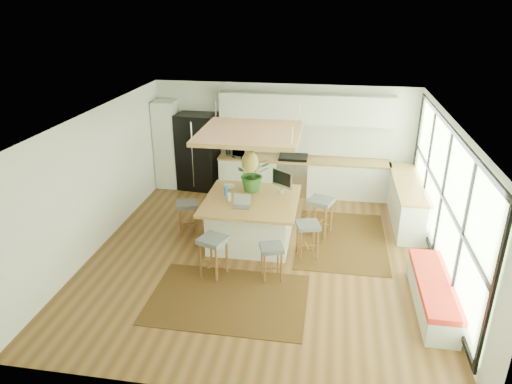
% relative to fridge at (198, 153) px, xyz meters
% --- Properties ---
extents(floor, '(7.00, 7.00, 0.00)m').
position_rel_fridge_xyz_m(floor, '(2.14, -3.19, -0.93)').
color(floor, brown).
rests_on(floor, ground).
extents(ceiling, '(7.00, 7.00, 0.00)m').
position_rel_fridge_xyz_m(ceiling, '(2.14, -3.19, 1.78)').
color(ceiling, white).
rests_on(ceiling, ground).
extents(wall_back, '(6.50, 0.00, 6.50)m').
position_rel_fridge_xyz_m(wall_back, '(2.14, 0.31, 0.42)').
color(wall_back, white).
rests_on(wall_back, ground).
extents(wall_front, '(6.50, 0.00, 6.50)m').
position_rel_fridge_xyz_m(wall_front, '(2.14, -6.69, 0.42)').
color(wall_front, white).
rests_on(wall_front, ground).
extents(wall_left, '(0.00, 7.00, 7.00)m').
position_rel_fridge_xyz_m(wall_left, '(-1.11, -3.19, 0.42)').
color(wall_left, white).
rests_on(wall_left, ground).
extents(wall_right, '(0.00, 7.00, 7.00)m').
position_rel_fridge_xyz_m(wall_right, '(5.39, -3.19, 0.42)').
color(wall_right, white).
rests_on(wall_right, ground).
extents(window_wall, '(0.10, 6.20, 2.60)m').
position_rel_fridge_xyz_m(window_wall, '(5.36, -3.19, 0.47)').
color(window_wall, black).
rests_on(window_wall, wall_right).
extents(pantry, '(0.55, 0.60, 2.25)m').
position_rel_fridge_xyz_m(pantry, '(-0.81, -0.01, 0.20)').
color(pantry, silver).
rests_on(pantry, floor).
extents(back_counter_base, '(4.20, 0.60, 0.88)m').
position_rel_fridge_xyz_m(back_counter_base, '(2.69, -0.01, -0.49)').
color(back_counter_base, silver).
rests_on(back_counter_base, floor).
extents(back_counter_top, '(4.24, 0.64, 0.05)m').
position_rel_fridge_xyz_m(back_counter_top, '(2.69, -0.01, -0.03)').
color(back_counter_top, '#A4763A').
rests_on(back_counter_top, back_counter_base).
extents(backsplash, '(4.20, 0.02, 0.80)m').
position_rel_fridge_xyz_m(backsplash, '(2.69, 0.29, 0.43)').
color(backsplash, white).
rests_on(backsplash, wall_back).
extents(upper_cabinets, '(4.20, 0.34, 0.70)m').
position_rel_fridge_xyz_m(upper_cabinets, '(2.69, 0.13, 1.22)').
color(upper_cabinets, silver).
rests_on(upper_cabinets, wall_back).
extents(range, '(0.76, 0.62, 1.00)m').
position_rel_fridge_xyz_m(range, '(2.44, -0.01, -0.43)').
color(range, '#A5A5AA').
rests_on(range, floor).
extents(right_counter_base, '(0.60, 2.50, 0.88)m').
position_rel_fridge_xyz_m(right_counter_base, '(5.07, -1.19, -0.49)').
color(right_counter_base, silver).
rests_on(right_counter_base, floor).
extents(right_counter_top, '(0.64, 2.54, 0.05)m').
position_rel_fridge_xyz_m(right_counter_top, '(5.07, -1.19, -0.03)').
color(right_counter_top, '#A4763A').
rests_on(right_counter_top, right_counter_base).
extents(window_bench, '(0.52, 2.00, 0.50)m').
position_rel_fridge_xyz_m(window_bench, '(5.09, -4.39, -0.68)').
color(window_bench, silver).
rests_on(window_bench, floor).
extents(ceiling_panel, '(1.86, 1.86, 0.80)m').
position_rel_fridge_xyz_m(ceiling_panel, '(1.84, -2.79, 1.12)').
color(ceiling_panel, '#A4763A').
rests_on(ceiling_panel, ceiling).
extents(rug_near, '(2.60, 1.80, 0.01)m').
position_rel_fridge_xyz_m(rug_near, '(1.81, -4.72, -0.92)').
color(rug_near, black).
rests_on(rug_near, floor).
extents(rug_right, '(1.80, 2.60, 0.01)m').
position_rel_fridge_xyz_m(rug_right, '(3.67, -2.35, -0.92)').
color(rug_right, black).
rests_on(rug_right, floor).
extents(fridge, '(1.04, 0.85, 1.95)m').
position_rel_fridge_xyz_m(fridge, '(0.00, 0.00, 0.00)').
color(fridge, black).
rests_on(fridge, floor).
extents(island, '(1.85, 1.85, 0.93)m').
position_rel_fridge_xyz_m(island, '(1.84, -2.67, -0.46)').
color(island, '#A4763A').
rests_on(island, floor).
extents(stool_near_left, '(0.57, 0.57, 0.75)m').
position_rel_fridge_xyz_m(stool_near_left, '(1.40, -4.03, -0.57)').
color(stool_near_left, '#4C5054').
rests_on(stool_near_left, floor).
extents(stool_near_right, '(0.49, 0.49, 0.66)m').
position_rel_fridge_xyz_m(stool_near_right, '(2.43, -3.98, -0.57)').
color(stool_near_right, '#4C5054').
rests_on(stool_near_right, floor).
extents(stool_right_front, '(0.52, 0.52, 0.71)m').
position_rel_fridge_xyz_m(stool_right_front, '(3.00, -3.12, -0.57)').
color(stool_right_front, '#4C5054').
rests_on(stool_right_front, floor).
extents(stool_right_back, '(0.60, 0.60, 0.80)m').
position_rel_fridge_xyz_m(stool_right_back, '(3.21, -2.14, -0.57)').
color(stool_right_back, '#4C5054').
rests_on(stool_right_back, floor).
extents(stool_left_side, '(0.54, 0.54, 0.70)m').
position_rel_fridge_xyz_m(stool_left_side, '(0.46, -2.55, -0.57)').
color(stool_left_side, '#4C5054').
rests_on(stool_left_side, floor).
extents(laptop, '(0.33, 0.35, 0.25)m').
position_rel_fridge_xyz_m(laptop, '(1.72, -3.08, 0.12)').
color(laptop, '#A5A5AA').
rests_on(laptop, island).
extents(monitor, '(0.53, 0.45, 0.48)m').
position_rel_fridge_xyz_m(monitor, '(2.40, -2.23, 0.26)').
color(monitor, '#A5A5AA').
rests_on(monitor, island).
extents(microwave, '(0.66, 0.47, 0.40)m').
position_rel_fridge_xyz_m(microwave, '(1.09, -0.05, 0.20)').
color(microwave, '#A5A5AA').
rests_on(microwave, back_counter_top).
extents(island_plant, '(0.89, 0.94, 0.58)m').
position_rel_fridge_xyz_m(island_plant, '(1.80, -2.21, 0.30)').
color(island_plant, '#1E4C19').
rests_on(island_plant, island).
extents(island_bowl, '(0.27, 0.27, 0.06)m').
position_rel_fridge_xyz_m(island_bowl, '(1.30, -2.17, 0.03)').
color(island_bowl, white).
rests_on(island_bowl, island).
extents(island_bottle_0, '(0.07, 0.07, 0.19)m').
position_rel_fridge_xyz_m(island_bottle_0, '(1.29, -2.57, 0.10)').
color(island_bottle_0, '#2B62AF').
rests_on(island_bottle_0, island).
extents(island_bottle_1, '(0.07, 0.07, 0.19)m').
position_rel_fridge_xyz_m(island_bottle_1, '(1.44, -2.82, 0.10)').
color(island_bottle_1, white).
rests_on(island_bottle_1, island).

